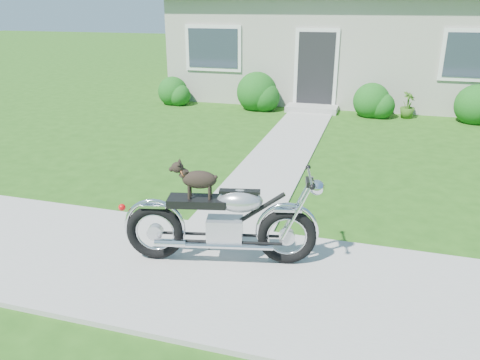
# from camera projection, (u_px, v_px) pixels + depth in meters

# --- Properties ---
(ground) EXTENTS (80.00, 80.00, 0.00)m
(ground) POSITION_uv_depth(u_px,v_px,m) (334.00, 292.00, 4.87)
(ground) COLOR #235114
(ground) RESTS_ON ground
(sidewalk) EXTENTS (24.00, 2.20, 0.04)m
(sidewalk) POSITION_uv_depth(u_px,v_px,m) (334.00, 291.00, 4.87)
(sidewalk) COLOR #9E9B93
(sidewalk) RESTS_ON ground
(walkway) EXTENTS (1.20, 8.00, 0.03)m
(walkway) POSITION_uv_depth(u_px,v_px,m) (286.00, 147.00, 9.75)
(walkway) COLOR #9E9B93
(walkway) RESTS_ON ground
(house) EXTENTS (12.60, 7.03, 4.50)m
(house) POSITION_uv_depth(u_px,v_px,m) (378.00, 26.00, 14.86)
(house) COLOR #B8B4A6
(house) RESTS_ON ground
(shrub_row) EXTENTS (11.55, 1.13, 1.13)m
(shrub_row) POSITION_uv_depth(u_px,v_px,m) (375.00, 100.00, 12.29)
(shrub_row) COLOR #175416
(shrub_row) RESTS_ON ground
(potted_plant_left) EXTENTS (0.86, 0.87, 0.73)m
(potted_plant_left) POSITION_uv_depth(u_px,v_px,m) (251.00, 96.00, 13.27)
(potted_plant_left) COLOR #1D5416
(potted_plant_left) RESTS_ON ground
(potted_plant_right) EXTENTS (0.51, 0.51, 0.68)m
(potted_plant_right) POSITION_uv_depth(u_px,v_px,m) (408.00, 105.00, 12.15)
(potted_plant_right) COLOR #315C19
(potted_plant_right) RESTS_ON ground
(motorcycle_with_dog) EXTENTS (2.20, 0.80, 1.19)m
(motorcycle_with_dog) POSITION_uv_depth(u_px,v_px,m) (223.00, 220.00, 5.22)
(motorcycle_with_dog) COLOR black
(motorcycle_with_dog) RESTS_ON sidewalk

